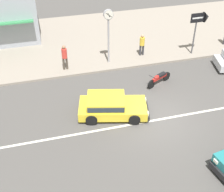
# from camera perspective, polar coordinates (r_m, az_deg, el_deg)

# --- Properties ---
(ground_plane) EXTENTS (160.00, 160.00, 0.00)m
(ground_plane) POSITION_cam_1_polar(r_m,az_deg,el_deg) (16.61, 8.33, -4.33)
(ground_plane) COLOR #4C4947
(lane_centre_stripe) EXTENTS (50.40, 0.14, 0.01)m
(lane_centre_stripe) POSITION_cam_1_polar(r_m,az_deg,el_deg) (16.61, 8.33, -4.32)
(lane_centre_stripe) COLOR silver
(lane_centre_stripe) RESTS_ON ground
(kerb_strip) EXTENTS (68.00, 10.00, 0.15)m
(kerb_strip) POSITION_cam_1_polar(r_m,az_deg,el_deg) (24.97, -0.72, 10.76)
(kerb_strip) COLOR gray
(kerb_strip) RESTS_ON ground
(hatchback_yellow_0) EXTENTS (3.97, 2.55, 1.10)m
(hatchback_yellow_0) POSITION_cam_1_polar(r_m,az_deg,el_deg) (16.44, -0.30, -1.74)
(hatchback_yellow_0) COLOR yellow
(hatchback_yellow_0) RESTS_ON ground
(motorcycle_1) EXTENTS (1.78, 1.01, 0.80)m
(motorcycle_1) POSITION_cam_1_polar(r_m,az_deg,el_deg) (19.16, 8.60, 3.22)
(motorcycle_1) COLOR black
(motorcycle_1) RESTS_ON ground
(street_clock) EXTENTS (0.63, 0.22, 3.66)m
(street_clock) POSITION_cam_1_polar(r_m,az_deg,el_deg) (20.04, -0.66, 12.98)
(street_clock) COLOR #9E9EA3
(street_clock) RESTS_ON kerb_strip
(arrow_signboard) EXTENTS (1.30, 0.69, 2.99)m
(arrow_signboard) POSITION_cam_1_polar(r_m,az_deg,el_deg) (22.25, 16.43, 13.32)
(arrow_signboard) COLOR #4C4C51
(arrow_signboard) RESTS_ON kerb_strip
(pedestrian_mid_kerb) EXTENTS (0.34, 0.34, 1.55)m
(pedestrian_mid_kerb) POSITION_cam_1_polar(r_m,az_deg,el_deg) (21.82, 5.52, 9.57)
(pedestrian_mid_kerb) COLOR #333338
(pedestrian_mid_kerb) RESTS_ON kerb_strip
(pedestrian_far_end) EXTENTS (0.34, 0.34, 1.69)m
(pedestrian_far_end) POSITION_cam_1_polar(r_m,az_deg,el_deg) (20.16, -8.68, 7.31)
(pedestrian_far_end) COLOR #4C4238
(pedestrian_far_end) RESTS_ON kerb_strip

